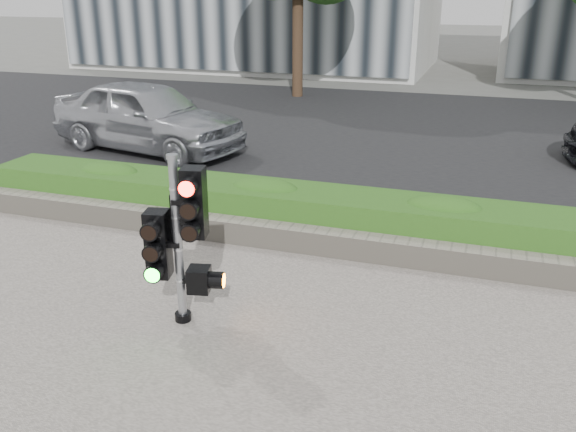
% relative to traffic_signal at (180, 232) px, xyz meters
% --- Properties ---
extents(ground, '(120.00, 120.00, 0.00)m').
position_rel_traffic_signal_xyz_m(ground, '(1.07, 0.40, -1.11)').
color(ground, '#51514C').
rests_on(ground, ground).
extents(road, '(60.00, 13.00, 0.02)m').
position_rel_traffic_signal_xyz_m(road, '(1.07, 10.40, -1.10)').
color(road, black).
rests_on(road, ground).
extents(curb, '(60.00, 0.25, 0.12)m').
position_rel_traffic_signal_xyz_m(curb, '(1.07, 3.55, -1.05)').
color(curb, gray).
rests_on(curb, ground).
extents(stone_wall, '(12.00, 0.32, 0.34)m').
position_rel_traffic_signal_xyz_m(stone_wall, '(1.07, 2.30, -0.91)').
color(stone_wall, gray).
rests_on(stone_wall, sidewalk).
extents(hedge, '(12.00, 1.00, 0.68)m').
position_rel_traffic_signal_xyz_m(hedge, '(1.07, 2.95, -0.74)').
color(hedge, '#47912C').
rests_on(hedge, sidewalk).
extents(traffic_signal, '(0.71, 0.58, 1.95)m').
position_rel_traffic_signal_xyz_m(traffic_signal, '(0.00, 0.00, 0.00)').
color(traffic_signal, black).
rests_on(traffic_signal, sidewalk).
extents(car_silver, '(5.00, 2.82, 1.61)m').
position_rel_traffic_signal_xyz_m(car_silver, '(-4.43, 6.70, -0.29)').
color(car_silver, '#AFB1B7').
rests_on(car_silver, road).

